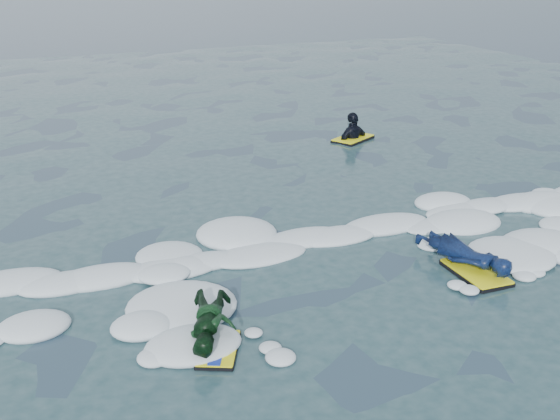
# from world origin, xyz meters

# --- Properties ---
(ground) EXTENTS (120.00, 120.00, 0.00)m
(ground) POSITION_xyz_m (0.00, 0.00, 0.00)
(ground) COLOR #18273B
(ground) RESTS_ON ground
(foam_band) EXTENTS (12.00, 3.10, 0.30)m
(foam_band) POSITION_xyz_m (0.00, 1.03, 0.00)
(foam_band) COLOR white
(foam_band) RESTS_ON ground
(prone_woman_unit) EXTENTS (0.82, 1.49, 0.36)m
(prone_woman_unit) POSITION_xyz_m (1.64, -0.04, 0.19)
(prone_woman_unit) COLOR black
(prone_woman_unit) RESTS_ON ground
(prone_child_unit) EXTENTS (0.94, 1.22, 0.42)m
(prone_child_unit) POSITION_xyz_m (-1.95, -0.50, 0.21)
(prone_child_unit) COLOR black
(prone_child_unit) RESTS_ON ground
(waiting_rider_unit) EXTENTS (1.12, 0.95, 1.47)m
(waiting_rider_unit) POSITION_xyz_m (3.35, 6.16, -0.10)
(waiting_rider_unit) COLOR black
(waiting_rider_unit) RESTS_ON ground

